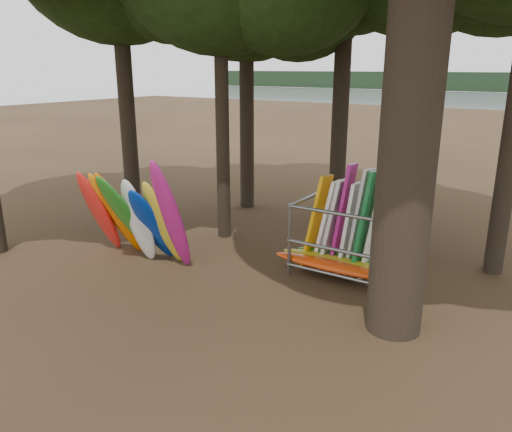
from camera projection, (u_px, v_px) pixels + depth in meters
The scene contains 3 objects.
ground at pixel (207, 281), 12.50m from camera, with size 120.00×120.00×0.00m, color #47331E.
kayak_row at pixel (135, 217), 13.36m from camera, with size 3.37×2.08×3.20m.
storage_rack at pixel (342, 241), 12.63m from camera, with size 3.21×1.57×2.88m.
Camera 1 is at (7.30, -8.97, 5.15)m, focal length 35.00 mm.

